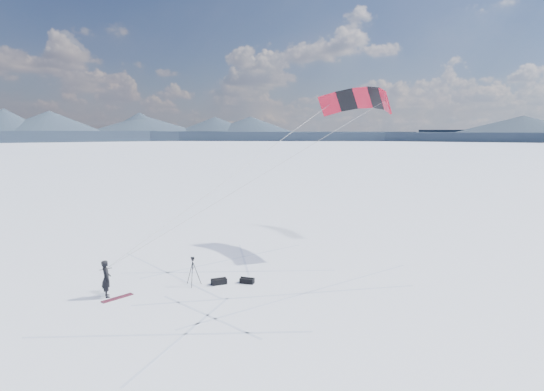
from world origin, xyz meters
TOP-DOWN VIEW (x-y plane):
  - ground at (0.00, 0.00)m, footprint 1800.00×1800.00m
  - horizon_hills at (-0.00, 0.00)m, footprint 704.84×706.81m
  - snow_tracks at (-0.56, -0.72)m, footprint 17.62×14.39m
  - snowkiter at (-2.67, 1.78)m, footprint 0.48×0.67m
  - snowboard at (-2.35, 1.30)m, footprint 1.49×0.60m
  - tripod at (1.20, 0.98)m, footprint 0.68×0.73m
  - gear_bag_a at (2.31, 0.40)m, footprint 0.80×0.50m
  - gear_bag_b at (3.52, -0.25)m, footprint 0.69×0.75m
  - power_kite at (13.50, 2.46)m, footprint 17.29×5.78m

SIDE VIEW (x-z plane):
  - ground at x=0.00m, z-range 0.00..0.00m
  - snowkiter at x=-2.67m, z-range -0.85..0.85m
  - snow_tracks at x=-0.56m, z-range 0.00..0.01m
  - snowboard at x=-2.35m, z-range 0.00..0.04m
  - gear_bag_b at x=3.52m, z-range -0.02..0.30m
  - gear_bag_a at x=2.31m, z-range -0.02..0.31m
  - tripod at x=1.20m, z-range 0.21..1.62m
  - horizon_hills at x=0.00m, z-range -0.59..10.14m
  - power_kite at x=13.50m, z-range 4.85..13.74m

